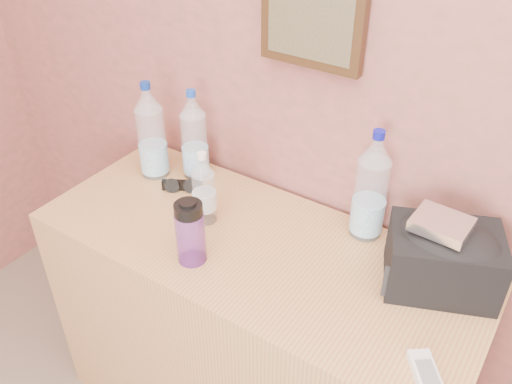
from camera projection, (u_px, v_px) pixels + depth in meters
picture_frame at (312, 20)px, 1.42m from camera, size 0.30×0.03×0.25m
dresser at (255, 338)px, 1.80m from camera, size 1.32×0.55×0.83m
pet_large_a at (151, 135)px, 1.78m from camera, size 0.09×0.09×0.34m
pet_large_b at (194, 139)px, 1.78m from camera, size 0.08×0.08×0.31m
pet_large_c at (371, 191)px, 1.52m from camera, size 0.09×0.09×0.34m
pet_small at (204, 192)px, 1.60m from camera, size 0.07×0.07×0.24m
nalgene_bottle at (190, 232)px, 1.45m from camera, size 0.08×0.08×0.20m
sunglasses at (182, 185)px, 1.78m from camera, size 0.14×0.11×0.03m
ac_remote at (429, 382)px, 1.17m from camera, size 0.14×0.16×0.02m
toiletry_bag at (444, 257)px, 1.38m from camera, size 0.33×0.29×0.19m
foil_packet at (442, 224)px, 1.31m from camera, size 0.14×0.12×0.03m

